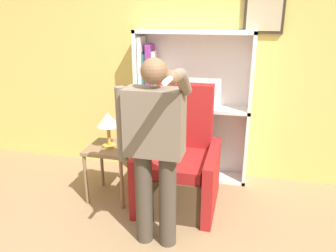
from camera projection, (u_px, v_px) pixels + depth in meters
wall_back at (183, 62)px, 3.93m from camera, size 8.00×0.11×2.80m
bookcase at (179, 109)px, 3.96m from camera, size 1.37×0.28×1.78m
armchair at (180, 169)px, 3.50m from camera, size 0.81×0.84×1.25m
person_standing at (154, 144)px, 2.65m from camera, size 0.62×0.78×1.64m
side_table at (110, 155)px, 3.54m from camera, size 0.46×0.46×0.60m
table_lamp at (108, 121)px, 3.41m from camera, size 0.25×0.25×0.38m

